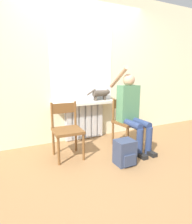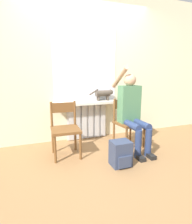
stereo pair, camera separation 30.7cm
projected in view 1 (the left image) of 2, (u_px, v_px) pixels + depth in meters
ground_plane at (116, 164)px, 2.64m from camera, size 12.00×12.00×0.00m
wall_with_window at (82, 67)px, 3.44m from camera, size 7.00×0.06×2.70m
radiator at (84, 121)px, 3.58m from camera, size 0.77×0.08×0.68m
windowsill at (86, 103)px, 3.44m from camera, size 1.24×0.23×0.05m
window_glass at (83, 65)px, 3.40m from camera, size 1.19×0.01×1.33m
chair_left at (67, 129)px, 2.79m from camera, size 0.43×0.43×0.82m
chair_right at (127, 121)px, 3.25m from camera, size 0.46×0.46×0.82m
person at (131, 108)px, 3.10m from camera, size 0.36×1.00×1.37m
cat at (101, 93)px, 3.56m from camera, size 0.48×0.12×0.23m
backpack at (125, 152)px, 2.60m from camera, size 0.26×0.25×0.35m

